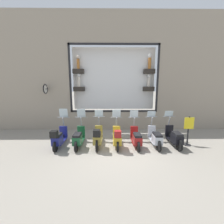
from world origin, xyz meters
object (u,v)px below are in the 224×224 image
(scooter_silver_1, at_px, (155,138))
(scooter_green_5, at_px, (79,138))
(scooter_navy_6, at_px, (59,138))
(shop_sign_post, at_px, (188,130))
(scooter_olive_4, at_px, (98,137))
(scooter_black_0, at_px, (174,137))
(scooter_red_2, at_px, (136,138))
(scooter_yellow_3, at_px, (117,137))

(scooter_silver_1, xyz_separation_m, scooter_green_5, (0.00, 3.59, 0.00))
(scooter_navy_6, relative_size, shop_sign_post, 1.27)
(scooter_silver_1, bearing_deg, scooter_olive_4, 91.13)
(scooter_silver_1, distance_m, scooter_navy_6, 4.49)
(scooter_navy_6, distance_m, shop_sign_post, 6.10)
(scooter_black_0, xyz_separation_m, scooter_navy_6, (-0.07, 5.39, 0.02))
(scooter_navy_6, bearing_deg, scooter_red_2, -89.07)
(scooter_silver_1, relative_size, scooter_green_5, 1.00)
(scooter_black_0, height_order, scooter_navy_6, scooter_navy_6)
(scooter_yellow_3, relative_size, shop_sign_post, 1.26)
(shop_sign_post, bearing_deg, scooter_black_0, 99.18)
(scooter_olive_4, bearing_deg, scooter_yellow_3, -90.68)
(scooter_black_0, xyz_separation_m, scooter_silver_1, (-0.00, 0.90, -0.02))
(scooter_navy_6, bearing_deg, scooter_yellow_3, -90.06)
(scooter_green_5, bearing_deg, scooter_red_2, -90.11)
(scooter_olive_4, bearing_deg, scooter_black_0, -89.08)
(scooter_red_2, xyz_separation_m, scooter_yellow_3, (-0.06, 0.90, 0.05))
(scooter_yellow_3, bearing_deg, shop_sign_post, -86.94)
(scooter_black_0, xyz_separation_m, scooter_olive_4, (-0.06, 3.59, 0.04))
(scooter_yellow_3, bearing_deg, scooter_black_0, -88.55)
(scooter_red_2, distance_m, scooter_green_5, 2.69)
(scooter_silver_1, distance_m, scooter_green_5, 3.59)
(scooter_navy_6, xyz_separation_m, shop_sign_post, (0.18, -6.09, 0.28))
(scooter_yellow_3, relative_size, scooter_navy_6, 1.00)
(scooter_silver_1, distance_m, scooter_yellow_3, 1.80)
(scooter_silver_1, height_order, shop_sign_post, scooter_silver_1)
(shop_sign_post, bearing_deg, scooter_navy_6, 91.68)
(scooter_yellow_3, bearing_deg, scooter_olive_4, 89.32)
(scooter_olive_4, bearing_deg, scooter_green_5, 86.43)
(scooter_black_0, bearing_deg, scooter_navy_6, 90.70)
(scooter_olive_4, height_order, scooter_green_5, scooter_green_5)
(scooter_black_0, height_order, scooter_silver_1, scooter_black_0)
(scooter_green_5, height_order, shop_sign_post, scooter_green_5)
(scooter_olive_4, bearing_deg, shop_sign_post, -87.72)
(scooter_green_5, relative_size, scooter_navy_6, 1.00)
(scooter_green_5, bearing_deg, scooter_silver_1, -90.04)
(scooter_yellow_3, height_order, scooter_olive_4, scooter_yellow_3)
(scooter_silver_1, relative_size, scooter_red_2, 1.01)
(scooter_yellow_3, distance_m, shop_sign_post, 3.41)
(scooter_black_0, distance_m, scooter_navy_6, 5.39)
(scooter_black_0, bearing_deg, scooter_olive_4, 90.92)
(scooter_green_5, xyz_separation_m, shop_sign_post, (0.11, -5.19, 0.32))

